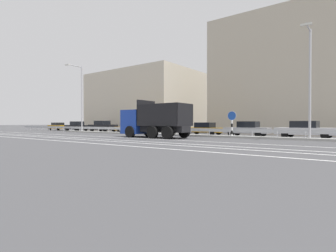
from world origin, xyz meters
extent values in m
plane|color=#424244|center=(0.00, 0.00, 0.00)|extent=(320.00, 320.00, 0.00)
cube|color=silver|center=(0.30, -2.83, 0.00)|extent=(69.91, 0.16, 0.01)
cube|color=silver|center=(0.30, -5.37, 0.00)|extent=(69.91, 0.16, 0.01)
cube|color=silver|center=(0.30, -6.61, 0.00)|extent=(69.91, 0.16, 0.01)
cube|color=silver|center=(0.30, -8.57, 0.00)|extent=(69.91, 0.16, 0.01)
cube|color=gray|center=(0.00, 2.89, 0.09)|extent=(38.45, 1.10, 0.18)
cube|color=#9EA0A5|center=(0.00, 3.70, 0.62)|extent=(69.91, 0.04, 0.32)
cylinder|color=#ADADB2|center=(-34.65, 3.70, 0.31)|extent=(0.09, 0.09, 0.62)
cylinder|color=#ADADB2|center=(-32.55, 3.70, 0.31)|extent=(0.09, 0.09, 0.62)
cylinder|color=#ADADB2|center=(-30.45, 3.70, 0.31)|extent=(0.09, 0.09, 0.62)
cylinder|color=#ADADB2|center=(-28.35, 3.70, 0.31)|extent=(0.09, 0.09, 0.62)
cylinder|color=#ADADB2|center=(-26.25, 3.70, 0.31)|extent=(0.09, 0.09, 0.62)
cylinder|color=#ADADB2|center=(-24.15, 3.70, 0.31)|extent=(0.09, 0.09, 0.62)
cylinder|color=#ADADB2|center=(-22.05, 3.70, 0.31)|extent=(0.09, 0.09, 0.62)
cylinder|color=#ADADB2|center=(-19.95, 3.70, 0.31)|extent=(0.09, 0.09, 0.62)
cylinder|color=#ADADB2|center=(-17.85, 3.70, 0.31)|extent=(0.09, 0.09, 0.62)
cylinder|color=#ADADB2|center=(-15.75, 3.70, 0.31)|extent=(0.09, 0.09, 0.62)
cylinder|color=#ADADB2|center=(-13.65, 3.70, 0.31)|extent=(0.09, 0.09, 0.62)
cylinder|color=#ADADB2|center=(-11.55, 3.70, 0.31)|extent=(0.09, 0.09, 0.62)
cylinder|color=#ADADB2|center=(-9.45, 3.70, 0.31)|extent=(0.09, 0.09, 0.62)
cylinder|color=#ADADB2|center=(-7.35, 3.70, 0.31)|extent=(0.09, 0.09, 0.62)
cylinder|color=#ADADB2|center=(-5.25, 3.70, 0.31)|extent=(0.09, 0.09, 0.62)
cylinder|color=#ADADB2|center=(-3.15, 3.70, 0.31)|extent=(0.09, 0.09, 0.62)
cylinder|color=#ADADB2|center=(-1.05, 3.70, 0.31)|extent=(0.09, 0.09, 0.62)
cylinder|color=#ADADB2|center=(1.05, 3.70, 0.31)|extent=(0.09, 0.09, 0.62)
cylinder|color=#ADADB2|center=(3.15, 3.70, 0.31)|extent=(0.09, 0.09, 0.62)
cylinder|color=#ADADB2|center=(5.25, 3.70, 0.31)|extent=(0.09, 0.09, 0.62)
cylinder|color=#ADADB2|center=(7.35, 3.70, 0.31)|extent=(0.09, 0.09, 0.62)
cylinder|color=#ADADB2|center=(9.45, 3.70, 0.31)|extent=(0.09, 0.09, 0.62)
cylinder|color=#ADADB2|center=(11.55, 3.70, 0.31)|extent=(0.09, 0.09, 0.62)
cube|color=#19389E|center=(-1.96, -1.05, 1.41)|extent=(1.95, 2.54, 2.20)
cube|color=black|center=(-2.94, -1.06, 1.79)|extent=(0.05, 2.18, 0.83)
cube|color=black|center=(-2.98, -1.06, 0.47)|extent=(0.12, 2.48, 0.24)
cube|color=black|center=(1.26, -1.02, 0.79)|extent=(4.52, 1.42, 0.53)
cube|color=black|center=(1.26, -1.02, 1.11)|extent=(4.35, 2.46, 0.12)
cube|color=black|center=(1.27, -2.19, 2.05)|extent=(4.33, 0.13, 1.76)
cube|color=black|center=(1.26, 0.14, 2.05)|extent=(4.33, 0.13, 1.76)
cube|color=black|center=(-0.85, -1.04, 2.27)|extent=(0.12, 2.43, 2.20)
cube|color=black|center=(3.38, -1.01, 2.05)|extent=(0.12, 2.43, 1.76)
cylinder|color=black|center=(-1.66, -2.29, 0.52)|extent=(1.04, 0.33, 1.04)
cylinder|color=black|center=(-1.68, 0.19, 0.52)|extent=(1.04, 0.33, 1.04)
cylinder|color=black|center=(0.93, -2.27, 0.52)|extent=(1.04, 0.33, 1.04)
cylinder|color=black|center=(0.92, 0.21, 0.52)|extent=(1.04, 0.33, 1.04)
cylinder|color=black|center=(2.51, -2.25, 0.52)|extent=(1.04, 0.33, 1.04)
cylinder|color=black|center=(2.50, 0.22, 0.52)|extent=(1.04, 0.33, 1.04)
cylinder|color=white|center=(5.80, 2.89, 0.16)|extent=(0.16, 0.16, 0.31)
cylinder|color=black|center=(5.80, 2.89, 0.47)|extent=(0.16, 0.16, 0.31)
cylinder|color=white|center=(5.80, 2.89, 0.78)|extent=(0.16, 0.16, 0.31)
cylinder|color=black|center=(5.80, 2.89, 1.10)|extent=(0.16, 0.16, 0.31)
cylinder|color=white|center=(5.80, 2.89, 1.41)|extent=(0.16, 0.16, 0.31)
cylinder|color=#1E4CB2|center=(5.80, 2.89, 1.95)|extent=(0.77, 0.03, 0.77)
cylinder|color=white|center=(5.80, 2.89, 1.95)|extent=(0.83, 0.02, 0.83)
cylinder|color=#ADADB2|center=(-16.00, 2.72, 4.56)|extent=(0.18, 0.18, 9.11)
cylinder|color=#ADADB2|center=(-15.88, 1.55, 8.96)|extent=(0.33, 2.36, 0.10)
cube|color=silver|center=(-15.76, 0.38, 8.88)|extent=(0.72, 0.27, 0.12)
cylinder|color=#ADADB2|center=(11.97, 2.75, 4.13)|extent=(0.18, 0.18, 8.25)
cylinder|color=#ADADB2|center=(11.98, 1.79, 8.10)|extent=(0.13, 1.93, 0.10)
cube|color=silver|center=(12.00, 0.82, 8.02)|extent=(0.70, 0.21, 0.12)
cube|color=#B27A14|center=(-28.61, 6.63, 0.61)|extent=(4.65, 1.98, 0.62)
cube|color=black|center=(-28.75, 6.64, 1.15)|extent=(2.00, 1.61, 0.45)
cylinder|color=black|center=(-27.16, 7.34, 0.30)|extent=(0.61, 0.24, 0.60)
cylinder|color=black|center=(-27.26, 5.73, 0.30)|extent=(0.61, 0.24, 0.60)
cylinder|color=black|center=(-29.97, 7.52, 0.30)|extent=(0.61, 0.24, 0.60)
cylinder|color=black|center=(-30.07, 5.91, 0.30)|extent=(0.61, 0.24, 0.60)
cube|color=black|center=(-22.25, 6.10, 0.63)|extent=(4.10, 2.01, 0.65)
cube|color=black|center=(-22.13, 6.11, 1.25)|extent=(1.77, 1.64, 0.59)
cylinder|color=black|center=(-23.43, 5.19, 0.30)|extent=(0.61, 0.24, 0.60)
cylinder|color=black|center=(-23.54, 6.85, 0.30)|extent=(0.61, 0.24, 0.60)
cylinder|color=black|center=(-20.96, 5.36, 0.30)|extent=(0.61, 0.24, 0.60)
cylinder|color=black|center=(-21.07, 7.01, 0.30)|extent=(0.61, 0.24, 0.60)
cube|color=black|center=(-16.00, 6.36, 0.68)|extent=(4.53, 2.11, 0.76)
cube|color=black|center=(-16.13, 6.35, 1.35)|extent=(1.95, 1.74, 0.58)
cylinder|color=black|center=(-14.68, 7.32, 0.30)|extent=(0.61, 0.23, 0.60)
cylinder|color=black|center=(-14.58, 5.56, 0.30)|extent=(0.61, 0.23, 0.60)
cylinder|color=black|center=(-17.42, 7.16, 0.30)|extent=(0.61, 0.23, 0.60)
cylinder|color=black|center=(-17.32, 5.40, 0.30)|extent=(0.61, 0.23, 0.60)
cube|color=#B27A14|center=(-9.83, 6.09, 0.54)|extent=(4.62, 2.02, 0.49)
cube|color=black|center=(-9.70, 6.10, 1.00)|extent=(1.99, 1.66, 0.42)
cylinder|color=black|center=(-11.18, 5.18, 0.30)|extent=(0.61, 0.23, 0.60)
cylinder|color=black|center=(-11.28, 6.85, 0.30)|extent=(0.61, 0.23, 0.60)
cylinder|color=black|center=(-8.38, 5.34, 0.30)|extent=(0.61, 0.23, 0.60)
cylinder|color=black|center=(-8.48, 7.01, 0.30)|extent=(0.61, 0.23, 0.60)
cube|color=#B27A14|center=(-4.76, 6.16, 0.58)|extent=(4.39, 2.21, 0.55)
cube|color=black|center=(-4.89, 6.15, 1.09)|extent=(1.92, 1.78, 0.47)
cylinder|color=black|center=(-3.52, 7.15, 0.30)|extent=(0.61, 0.25, 0.60)
cylinder|color=black|center=(-3.37, 5.39, 0.30)|extent=(0.61, 0.25, 0.60)
cylinder|color=black|center=(-6.15, 6.94, 0.30)|extent=(0.61, 0.25, 0.60)
cylinder|color=black|center=(-6.00, 5.17, 0.30)|extent=(0.61, 0.25, 0.60)
cube|color=#B27A14|center=(1.05, 6.39, 0.55)|extent=(4.48, 1.73, 0.50)
cube|color=black|center=(1.19, 6.39, 1.08)|extent=(1.89, 1.52, 0.56)
cylinder|color=black|center=(-0.34, 5.57, 0.30)|extent=(0.60, 0.20, 0.60)
cylinder|color=black|center=(-0.34, 7.21, 0.30)|extent=(0.60, 0.20, 0.60)
cylinder|color=black|center=(2.44, 5.57, 0.30)|extent=(0.60, 0.20, 0.60)
cylinder|color=black|center=(2.44, 7.20, 0.30)|extent=(0.60, 0.20, 0.60)
cube|color=#A3A3A8|center=(6.01, 6.13, 0.58)|extent=(4.29, 1.84, 0.57)
cube|color=black|center=(6.13, 6.13, 1.17)|extent=(1.81, 1.60, 0.60)
cylinder|color=black|center=(4.69, 5.26, 0.30)|extent=(0.60, 0.21, 0.60)
cylinder|color=black|center=(4.67, 6.96, 0.30)|extent=(0.60, 0.21, 0.60)
cylinder|color=black|center=(7.34, 5.30, 0.30)|extent=(0.60, 0.21, 0.60)
cylinder|color=black|center=(7.32, 7.00, 0.30)|extent=(0.60, 0.21, 0.60)
cube|color=silver|center=(11.23, 6.11, 0.60)|extent=(4.96, 2.17, 0.60)
cube|color=black|center=(11.09, 6.12, 1.19)|extent=(2.13, 1.80, 0.58)
cylinder|color=black|center=(12.79, 6.95, 0.30)|extent=(0.61, 0.23, 0.60)
cylinder|color=black|center=(12.70, 5.12, 0.30)|extent=(0.61, 0.23, 0.60)
cylinder|color=black|center=(9.77, 7.10, 0.30)|extent=(0.61, 0.23, 0.60)
cylinder|color=black|center=(9.68, 5.27, 0.30)|extent=(0.61, 0.23, 0.60)
cube|color=beige|center=(-15.51, 15.11, 4.92)|extent=(17.91, 12.17, 9.83)
cube|color=#B7AD99|center=(10.82, 16.83, 6.89)|extent=(22.40, 14.16, 13.79)
camera|label=1|loc=(15.14, -19.12, 1.31)|focal=28.00mm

